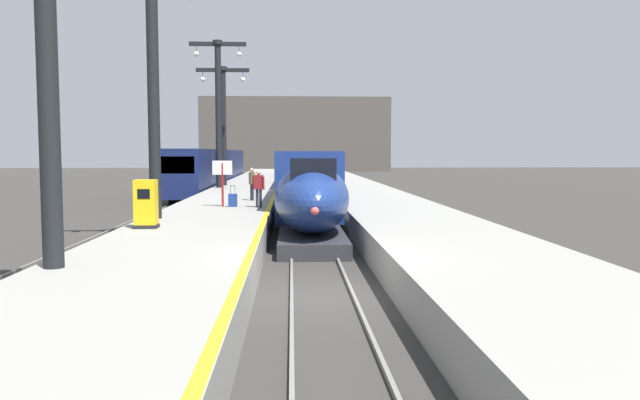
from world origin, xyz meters
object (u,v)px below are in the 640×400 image
station_column_distant (223,114)px  departure_info_board (222,174)px  passenger_near_edge (259,186)px  regional_train_adjacent (213,168)px  passenger_mid_platform (252,181)px  highspeed_train_main (301,173)px  station_column_far (218,101)px  station_column_mid (153,70)px  rolling_suitcase (233,200)px  ticket_machine_yellow (146,206)px

station_column_distant → departure_info_board: 19.31m
passenger_near_edge → departure_info_board: size_ratio=0.80×
regional_train_adjacent → departure_info_board: (4.18, -29.48, 0.43)m
passenger_mid_platform → passenger_near_edge: bearing=-82.2°
highspeed_train_main → station_column_far: station_column_far is taller
station_column_mid → highspeed_train_main: bearing=76.1°
passenger_mid_platform → departure_info_board: departure_info_board is taller
passenger_mid_platform → rolling_suitcase: passenger_mid_platform is taller
highspeed_train_main → passenger_near_edge: (-2.24, -19.40, 0.08)m
passenger_mid_platform → ticket_machine_yellow: (-2.74, -11.70, -0.25)m
station_column_far → highspeed_train_main: bearing=27.9°
station_column_far → passenger_near_edge: station_column_far is taller
rolling_suitcase → regional_train_adjacent: bearing=98.9°
passenger_mid_platform → station_column_far: bearing=104.4°
station_column_mid → ticket_machine_yellow: 5.71m
station_column_far → ticket_machine_yellow: 24.39m
station_column_distant → passenger_mid_platform: size_ratio=5.29×
passenger_mid_platform → regional_train_adjacent: bearing=101.6°
highspeed_train_main → ticket_machine_yellow: (-5.55, -26.90, -0.17)m
rolling_suitcase → departure_info_board: 1.29m
station_column_distant → rolling_suitcase: size_ratio=9.10×
station_column_mid → passenger_mid_platform: (3.09, 8.64, -4.56)m
regional_train_adjacent → station_column_distant: 11.72m
station_column_far → rolling_suitcase: size_ratio=10.54×
station_column_far → passenger_mid_platform: station_column_far is taller
station_column_mid → rolling_suitcase: 7.57m
passenger_near_edge → station_column_distant: bearing=100.7°
regional_train_adjacent → station_column_far: station_column_far is taller
station_column_far → ticket_machine_yellow: size_ratio=6.47×
regional_train_adjacent → highspeed_train_main: bearing=-52.6°
highspeed_train_main → rolling_suitcase: bearing=-100.3°
station_column_mid → rolling_suitcase: station_column_mid is taller
highspeed_train_main → passenger_near_edge: highspeed_train_main is taller
departure_info_board → ticket_machine_yellow: bearing=-101.5°
rolling_suitcase → station_column_far: bearing=98.8°
rolling_suitcase → station_column_distant: bearing=97.4°
regional_train_adjacent → passenger_near_edge: bearing=-78.9°
regional_train_adjacent → station_column_distant: size_ratio=4.09×
passenger_near_edge → departure_info_board: 1.83m
passenger_near_edge → passenger_mid_platform: bearing=97.8°
highspeed_train_main → departure_info_board: highspeed_train_main is taller
departure_info_board → rolling_suitcase: bearing=-8.1°
ticket_machine_yellow → passenger_near_edge: bearing=66.2°
station_column_far → regional_train_adjacent: bearing=99.1°
highspeed_train_main → departure_info_board: size_ratio=26.88×
departure_info_board → station_column_mid: bearing=-111.8°
highspeed_train_main → regional_train_adjacent: bearing=127.4°
station_column_mid → departure_info_board: bearing=68.2°
station_column_far → station_column_distant: bearing=90.0°
highspeed_train_main → station_column_far: bearing=-152.1°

